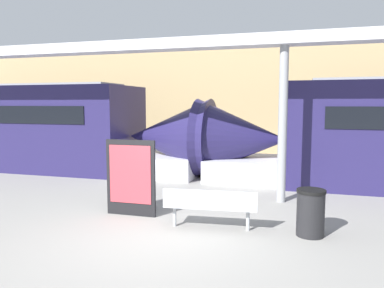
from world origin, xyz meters
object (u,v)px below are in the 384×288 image
object	(u,v)px
trash_bin	(311,213)
poster_board	(131,177)
support_column_near	(283,125)
train_right	(18,129)
bench_near	(210,204)

from	to	relation	value
trash_bin	poster_board	world-z (taller)	poster_board
trash_bin	support_column_near	bearing A→B (deg)	105.48
train_right	bench_near	bearing A→B (deg)	-30.13
train_right	trash_bin	world-z (taller)	train_right
train_right	poster_board	world-z (taller)	train_right
trash_bin	poster_board	bearing A→B (deg)	176.24
bench_near	poster_board	size ratio (longest dim) A/B	1.11
train_right	bench_near	world-z (taller)	train_right
trash_bin	poster_board	distance (m)	3.81
poster_board	support_column_near	xyz separation A→B (m)	(3.12, 2.12, 1.09)
bench_near	support_column_near	size ratio (longest dim) A/B	0.48
trash_bin	support_column_near	size ratio (longest dim) A/B	0.23
bench_near	poster_board	distance (m)	1.98
support_column_near	poster_board	bearing A→B (deg)	-145.90
support_column_near	train_right	bearing A→B (deg)	165.37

